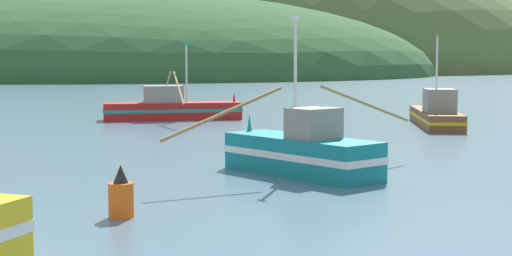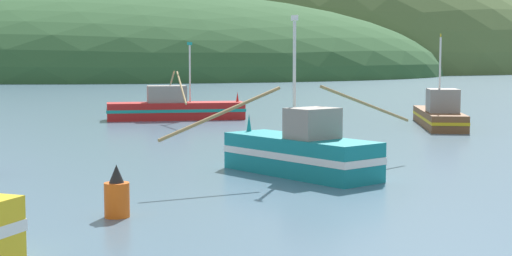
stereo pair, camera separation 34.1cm
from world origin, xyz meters
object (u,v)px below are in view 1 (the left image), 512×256
fishing_boat_brown (436,115)px  fishing_boat_red (171,108)px  channel_buoy (121,196)px  fishing_boat_teal (302,152)px

fishing_boat_brown → fishing_boat_red: bearing=78.2°
fishing_boat_brown → channel_buoy: size_ratio=7.18×
fishing_boat_brown → channel_buoy: fishing_boat_brown is taller
fishing_boat_brown → fishing_boat_teal: bearing=159.4°
fishing_boat_brown → fishing_boat_teal: 22.34m
fishing_boat_red → channel_buoy: 33.06m
fishing_boat_teal → fishing_boat_red: fishing_boat_teal is taller
fishing_boat_teal → channel_buoy: (-6.19, -6.97, -0.27)m
fishing_boat_teal → fishing_boat_red: 26.53m
fishing_boat_teal → fishing_boat_red: bearing=-23.6°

